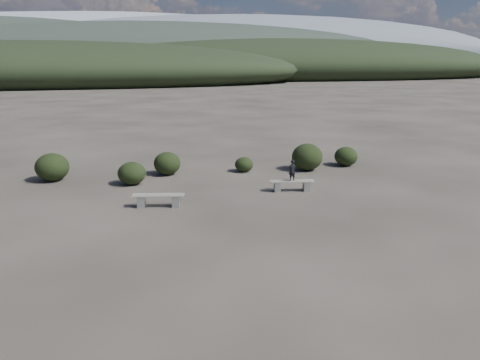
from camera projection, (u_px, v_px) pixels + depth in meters
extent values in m
plane|color=#302B25|center=(263.00, 245.00, 13.99)|extent=(1200.00, 1200.00, 0.00)
cube|color=slate|center=(141.00, 202.00, 17.45)|extent=(0.32, 0.41, 0.43)
cube|color=slate|center=(176.00, 201.00, 17.49)|extent=(0.32, 0.41, 0.43)
cube|color=gray|center=(158.00, 195.00, 17.41)|extent=(1.97, 0.70, 0.05)
cube|color=slate|center=(277.00, 187.00, 19.47)|extent=(0.30, 0.39, 0.41)
cube|color=slate|center=(306.00, 186.00, 19.55)|extent=(0.30, 0.39, 0.41)
cube|color=gray|center=(292.00, 181.00, 19.45)|extent=(1.88, 0.61, 0.05)
imported|color=black|center=(292.00, 170.00, 19.34)|extent=(0.36, 0.28, 0.88)
ellipsoid|color=black|center=(132.00, 173.00, 20.50)|extent=(1.22, 1.22, 1.00)
ellipsoid|color=black|center=(167.00, 163.00, 22.22)|extent=(1.27, 1.27, 1.09)
ellipsoid|color=black|center=(244.00, 164.00, 22.81)|extent=(0.90, 0.90, 0.72)
ellipsoid|color=black|center=(307.00, 157.00, 23.07)|extent=(1.52, 1.52, 1.33)
ellipsoid|color=black|center=(346.00, 156.00, 24.04)|extent=(1.18, 1.18, 0.98)
ellipsoid|color=black|center=(52.00, 167.00, 21.10)|extent=(1.49, 1.49, 1.26)
ellipsoid|color=black|center=(36.00, 71.00, 94.10)|extent=(110.00, 40.00, 12.00)
ellipsoid|color=black|center=(293.00, 66.00, 124.06)|extent=(120.00, 44.00, 14.00)
ellipsoid|color=#2B342B|center=(155.00, 57.00, 164.48)|extent=(190.00, 64.00, 24.00)
ellipsoid|color=slate|center=(258.00, 50.00, 309.14)|extent=(340.00, 110.00, 44.00)
ellipsoid|color=#99A1AD|center=(112.00, 48.00, 384.89)|extent=(460.00, 140.00, 56.00)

